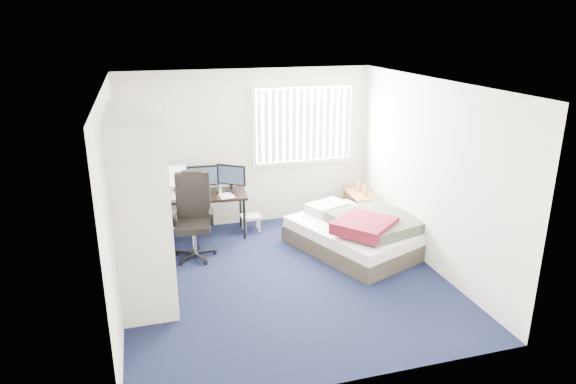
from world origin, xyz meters
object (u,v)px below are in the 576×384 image
Objects in this scene: desk at (201,191)px; nightstand at (360,196)px; office_chair at (194,224)px; bed at (359,233)px.

desk is 1.93× the size of nightstand.
bed is at bearing -11.67° from office_chair.
bed is (-0.47, -1.03, -0.18)m from nightstand.
bed is at bearing -29.34° from desk.
office_chair is (-0.20, -0.71, -0.25)m from desk.
nightstand is at bearing 11.24° from office_chair.
nightstand is at bearing 65.37° from bed.
bed is (2.31, -0.48, -0.20)m from office_chair.
desk is 2.46m from bed.
desk is at bearing 176.55° from nightstand.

